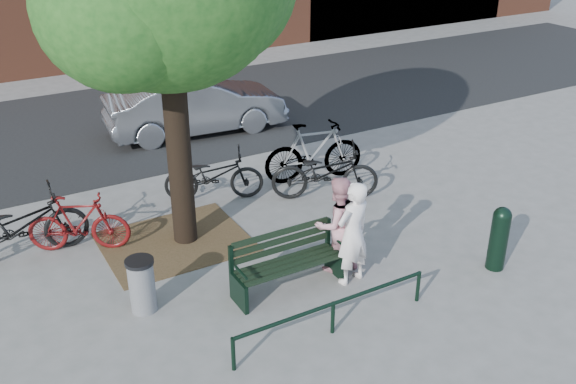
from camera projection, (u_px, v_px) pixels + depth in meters
ground at (289, 289)px, 9.78m from camera, size 90.00×90.00×0.00m
dirt_pit at (175, 242)px, 11.05m from camera, size 2.40×2.00×0.02m
road at (123, 124)px, 16.41m from camera, size 40.00×7.00×0.01m
park_bench at (286, 260)px, 9.63m from camera, size 1.74×0.54×0.97m
guard_railing at (333, 308)px, 8.67m from camera, size 3.06×0.06×0.51m
person_left at (353, 233)px, 9.63m from camera, size 0.68×0.51×1.68m
person_right at (337, 224)px, 9.98m from camera, size 0.82×0.67×1.59m
bollard at (499, 236)px, 10.08m from camera, size 0.29×0.29×1.08m
litter_bin at (142, 285)px, 9.13m from camera, size 0.41×0.41×0.84m
bicycle_a at (19, 226)px, 10.38m from camera, size 2.19×0.82×1.14m
bicycle_b at (78, 223)px, 10.61m from camera, size 1.73×1.16×1.01m
bicycle_c at (214, 175)px, 12.35m from camera, size 2.02×1.35×1.00m
bicycle_d at (314, 152)px, 13.10m from camera, size 2.17×1.03×1.26m
bicycle_e at (325, 172)px, 12.36m from camera, size 2.17×1.60×1.09m
parked_car at (196, 104)px, 15.58m from camera, size 4.45×1.91×1.43m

